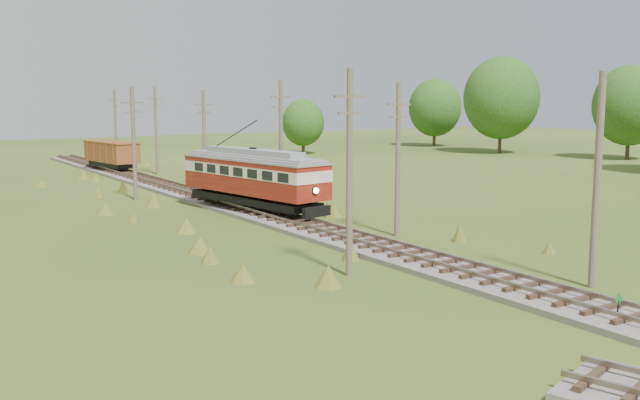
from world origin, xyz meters
TOP-DOWN VIEW (x-y plane):
  - railbed_main at (0.00, 34.00)m, footprint 3.60×96.00m
  - switch_marker at (-0.20, 1.50)m, footprint 0.45×0.06m
  - streetcar at (0.00, 29.17)m, footprint 4.96×12.81m
  - gondola at (0.00, 61.16)m, footprint 3.73×8.41m
  - gravel_pile at (3.99, 46.66)m, footprint 2.94×3.11m
  - utility_pole_r_1 at (3.10, 5.00)m, footprint 0.30×0.30m
  - utility_pole_r_2 at (3.30, 18.00)m, footprint 1.60×0.30m
  - utility_pole_r_3 at (3.20, 31.00)m, footprint 1.60×0.30m
  - utility_pole_r_4 at (3.00, 44.00)m, footprint 1.60×0.30m
  - utility_pole_r_5 at (3.40, 57.00)m, footprint 1.60×0.30m
  - utility_pole_r_6 at (3.20, 70.00)m, footprint 1.60×0.30m
  - utility_pole_l_a at (-4.20, 12.00)m, footprint 1.60×0.30m
  - utility_pole_l_b at (-4.50, 40.00)m, footprint 1.60×0.30m
  - tree_right_3 at (60.00, 42.00)m, footprint 9.24×9.24m
  - tree_right_4 at (54.00, 58.00)m, footprint 10.50×10.50m
  - tree_right_5 at (56.00, 74.00)m, footprint 8.40×8.40m
  - tree_mid_b at (30.00, 72.00)m, footprint 5.88×5.88m

SIDE VIEW (x-z plane):
  - railbed_main at x=0.00m, z-range -0.09..0.48m
  - gravel_pile at x=3.99m, z-range -0.03..1.03m
  - switch_marker at x=-0.20m, z-range 0.09..1.17m
  - gondola at x=0.00m, z-range 0.67..3.37m
  - streetcar at x=0.00m, z-range -0.22..5.57m
  - utility_pole_r_4 at x=3.00m, z-range 0.12..8.52m
  - tree_mid_b at x=30.00m, z-range 0.54..8.12m
  - utility_pole_r_1 at x=3.10m, z-range 0.00..8.80m
  - utility_pole_r_2 at x=3.30m, z-range 0.12..8.72m
  - utility_pole_l_b at x=-4.50m, z-range 0.12..8.72m
  - utility_pole_r_6 at x=3.20m, z-range 0.12..8.82m
  - utility_pole_r_5 at x=3.40m, z-range 0.13..9.03m
  - utility_pole_r_3 at x=3.20m, z-range 0.13..9.13m
  - utility_pole_l_a at x=-4.20m, z-range 0.13..9.13m
  - tree_right_5 at x=56.00m, z-range 0.78..11.60m
  - tree_right_3 at x=60.00m, z-range 0.86..12.77m
  - tree_right_4 at x=54.00m, z-range 0.98..14.51m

